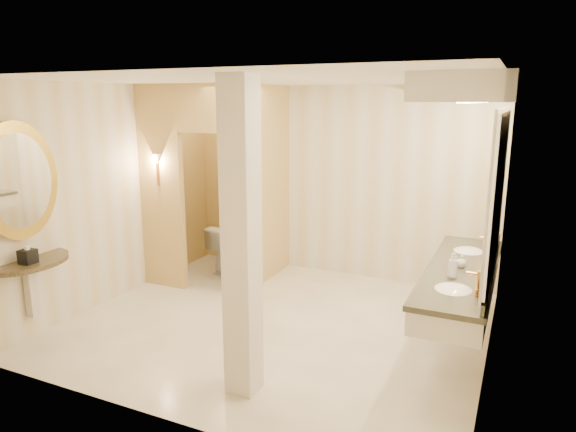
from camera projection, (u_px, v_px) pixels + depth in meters
name	position (u px, v px, depth m)	size (l,w,h in m)	color
floor	(276.00, 323.00, 5.87)	(4.50, 4.50, 0.00)	white
ceiling	(275.00, 80.00, 5.28)	(4.50, 4.50, 0.00)	white
wall_back	(337.00, 182.00, 7.35)	(4.50, 0.02, 2.70)	beige
wall_front	(157.00, 258.00, 3.80)	(4.50, 0.02, 2.70)	beige
wall_left	(116.00, 193.00, 6.49)	(0.02, 4.00, 2.70)	beige
wall_right	(497.00, 229.00, 4.66)	(0.02, 4.00, 2.70)	beige
toilet_closet	(232.00, 185.00, 6.89)	(1.50, 1.55, 2.70)	#ECC97B
wall_sconce	(157.00, 160.00, 6.66)	(0.14, 0.14, 0.42)	#C98540
vanity	(471.00, 193.00, 4.90)	(0.75, 2.59, 2.09)	beige
console_shelf	(21.00, 216.00, 5.24)	(0.93, 0.93, 1.91)	black
pillar	(242.00, 242.00, 4.24)	(0.25, 0.25, 2.70)	beige
tissue_box	(28.00, 256.00, 5.20)	(0.14, 0.14, 0.14)	black
toilet	(231.00, 248.00, 7.61)	(0.39, 0.69, 0.70)	white
soap_bottle_a	(454.00, 258.00, 5.18)	(0.05, 0.05, 0.12)	beige
soap_bottle_b	(461.00, 261.00, 5.07)	(0.10, 0.10, 0.13)	silver
soap_bottle_c	(453.00, 265.00, 4.77)	(0.09, 0.09, 0.24)	#C6B28C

